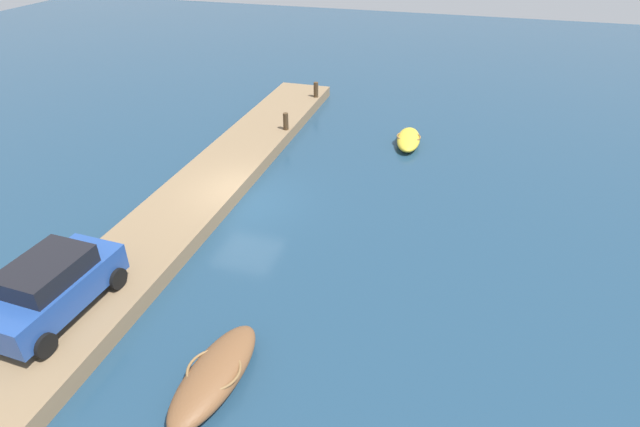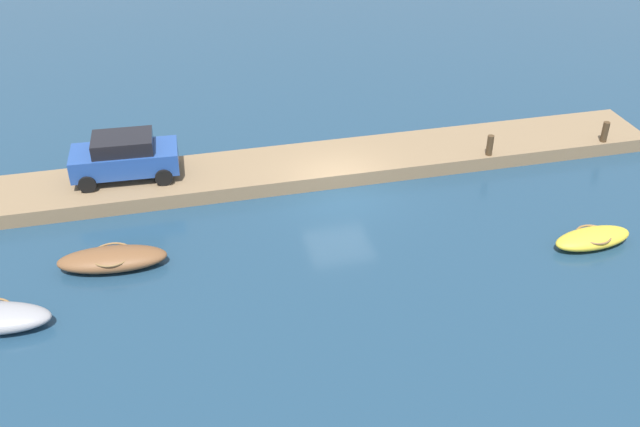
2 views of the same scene
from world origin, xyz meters
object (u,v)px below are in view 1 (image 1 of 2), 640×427
(mooring_post_mid_west, at_px, (286,121))
(parked_car, at_px, (52,286))
(mooring_post_west, at_px, (316,90))
(rowboat_brown, at_px, (215,374))
(dinghy_yellow, at_px, (408,139))

(mooring_post_mid_west, xyz_separation_m, parked_car, (13.96, -1.55, 0.45))
(mooring_post_west, bearing_deg, parked_car, -4.65)
(mooring_post_mid_west, height_order, parked_car, parked_car)
(rowboat_brown, distance_m, mooring_post_west, 19.94)
(rowboat_brown, bearing_deg, mooring_post_west, -165.08)
(dinghy_yellow, bearing_deg, mooring_post_west, -128.27)
(dinghy_yellow, xyz_separation_m, mooring_post_west, (-3.93, -5.90, 0.69))
(dinghy_yellow, xyz_separation_m, mooring_post_mid_west, (1.13, -5.90, 0.69))
(parked_car, bearing_deg, dinghy_yellow, 156.43)
(mooring_post_mid_west, bearing_deg, parked_car, -6.33)
(rowboat_brown, bearing_deg, dinghy_yellow, 176.07)
(rowboat_brown, bearing_deg, parked_car, -91.95)
(mooring_post_west, xyz_separation_m, parked_car, (19.03, -1.55, 0.45))
(rowboat_brown, xyz_separation_m, parked_car, (-0.61, -4.95, 1.10))
(dinghy_yellow, height_order, parked_car, parked_car)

